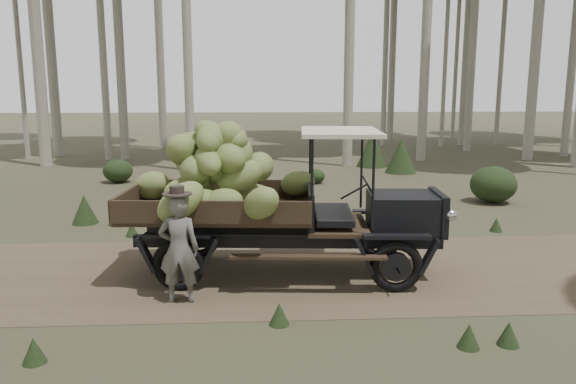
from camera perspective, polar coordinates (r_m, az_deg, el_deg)
The scene contains 5 objects.
ground at distance 9.83m, azimuth 13.23°, elevation -7.68°, with size 120.00×120.00×0.00m, color #473D2B.
dirt_track at distance 9.83m, azimuth 13.23°, elevation -7.65°, with size 70.00×4.00×0.01m, color brown.
banana_truck at distance 9.03m, azimuth -4.12°, elevation 0.85°, with size 5.46×2.74×2.61m.
farmer at distance 8.11m, azimuth -11.02°, elevation -5.61°, with size 0.57×0.42×1.69m.
undergrowth at distance 10.11m, azimuth 11.37°, elevation -3.95°, with size 20.55×22.91×1.37m.
Camera 1 is at (-2.75, -8.94, 3.04)m, focal length 35.00 mm.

